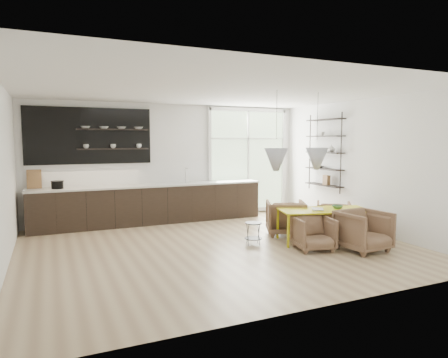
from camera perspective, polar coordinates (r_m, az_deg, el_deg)
room at (r=8.59m, az=-0.22°, el=1.96°), size 7.02×6.01×2.91m
kitchen_run at (r=9.79m, az=-10.88°, el=-2.77°), size 5.54×0.69×2.75m
right_shelving at (r=10.08m, az=14.25°, el=3.40°), size 0.26×1.22×1.90m
dining_table at (r=8.14m, az=14.12°, el=-4.52°), size 1.91×1.24×0.64m
armchair_back_left at (r=8.62m, az=8.77°, el=-5.45°), size 1.05×1.06×0.73m
armchair_back_right at (r=9.06m, az=15.37°, el=-5.24°), size 1.01×1.01×0.67m
armchair_front_left at (r=7.53m, az=12.68°, el=-7.58°), size 0.78×0.80×0.61m
armchair_front_right at (r=7.71m, az=19.29°, el=-6.99°), size 0.86×0.88×0.74m
wire_stool at (r=7.75m, az=4.22°, el=-7.32°), size 0.34×0.34×0.43m
table_book at (r=8.02m, az=12.48°, el=-4.22°), size 0.33×0.35×0.03m
table_bowl at (r=8.30m, az=15.89°, el=-3.83°), size 0.28×0.28×0.07m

